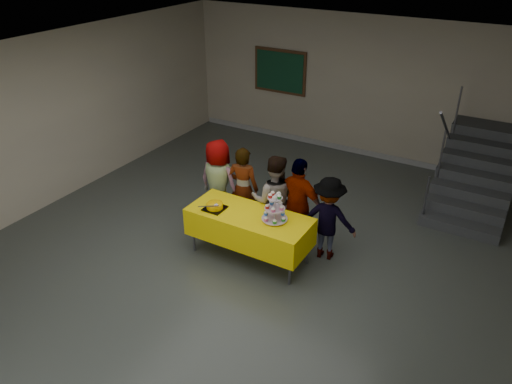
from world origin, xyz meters
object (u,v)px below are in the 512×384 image
schoolchild_a (218,182)px  schoolchild_b (243,189)px  schoolchild_d (299,204)px  bake_table (249,226)px  cupcake_stand (275,209)px  staircase (477,174)px  noticeboard (280,71)px  schoolchild_c (274,200)px  schoolchild_e (328,218)px  bear_cake (215,205)px

schoolchild_a → schoolchild_b: 0.45m
schoolchild_d → schoolchild_b: bearing=3.8°
bake_table → cupcake_stand: cupcake_stand is taller
schoolchild_b → staircase: 4.44m
schoolchild_b → noticeboard: (-1.40, 3.91, 0.87)m
bake_table → schoolchild_b: size_ratio=1.29×
bake_table → schoolchild_c: schoolchild_c is taller
schoolchild_a → noticeboard: 4.16m
cupcake_stand → schoolchild_e: bearing=45.0°
schoolchild_b → schoolchild_d: 1.05m
bake_table → schoolchild_d: bearing=52.2°
bear_cake → schoolchild_a: (-0.47, 0.78, -0.08)m
schoolchild_d → staircase: (2.16, 3.13, -0.27)m
cupcake_stand → noticeboard: size_ratio=0.34×
schoolchild_e → noticeboard: bearing=-62.8°
cupcake_stand → bear_cake: cupcake_stand is taller
schoolchild_c → schoolchild_e: 0.91m
schoolchild_b → schoolchild_e: schoolchild_b is taller
bake_table → schoolchild_e: (1.00, 0.63, 0.11)m
schoolchild_d → bake_table: bearing=59.4°
cupcake_stand → schoolchild_b: size_ratio=0.30×
schoolchild_e → schoolchild_b: bearing=-12.1°
schoolchild_c → cupcake_stand: bearing=95.1°
schoolchild_b → schoolchild_c: schoolchild_c is taller
bake_table → schoolchild_e: bearing=32.2°
bake_table → schoolchild_c: size_ratio=1.25×
bake_table → staircase: (2.66, 3.78, -0.07)m
bear_cake → noticeboard: bearing=106.6°
bear_cake → noticeboard: size_ratio=0.28×
cupcake_stand → bear_cake: 0.96m
bake_table → schoolchild_c: 0.64m
bear_cake → schoolchild_a: size_ratio=0.24×
cupcake_stand → schoolchild_d: bearing=81.4°
cupcake_stand → noticeboard: 5.19m
bake_table → schoolchild_d: size_ratio=1.24×
schoolchild_c → schoolchild_d: 0.41m
schoolchild_e → schoolchild_c: bearing=-7.2°
schoolchild_c → schoolchild_b: bearing=-33.7°
schoolchild_a → schoolchild_d: (1.49, -0.01, 0.01)m
bear_cake → schoolchild_c: bearing=49.4°
schoolchild_b → schoolchild_d: bearing=164.5°
cupcake_stand → schoolchild_c: (-0.31, 0.56, -0.20)m
bear_cake → schoolchild_b: schoolchild_b is taller
bake_table → staircase: size_ratio=0.78×
schoolchild_d → schoolchild_e: bearing=-174.4°
schoolchild_b → schoolchild_e: (1.55, -0.08, -0.06)m
bake_table → noticeboard: noticeboard is taller
schoolchild_d → schoolchild_e: (0.50, -0.01, -0.09)m
schoolchild_c → schoolchild_d: schoolchild_d is taller
schoolchild_a → noticeboard: (-0.95, 3.96, 0.85)m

